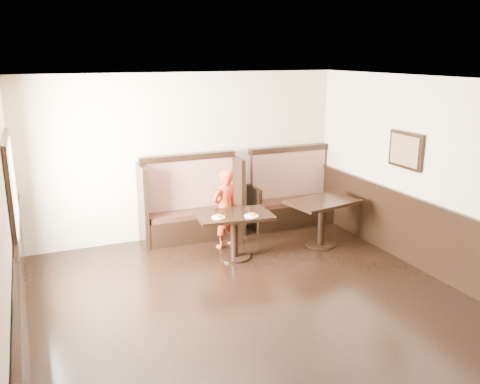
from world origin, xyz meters
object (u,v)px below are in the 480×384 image
booth_main (191,208)px  booth_neighbor (291,199)px  table_main (234,224)px  child (225,208)px  table_neighbor (322,212)px

booth_main → booth_neighbor: bearing=-0.1°
booth_main → booth_neighbor: (1.95, -0.00, -0.05)m
table_main → child: size_ratio=0.92×
booth_main → child: (0.38, -0.64, 0.13)m
table_neighbor → child: 1.60m
booth_main → table_neighbor: (1.88, -1.18, 0.05)m
booth_main → table_neighbor: 2.22m
booth_neighbor → table_main: 1.99m
table_neighbor → booth_neighbor: bearing=75.8°
booth_neighbor → table_neighbor: 1.19m
booth_main → table_neighbor: bearing=-32.3°
booth_main → table_neighbor: size_ratio=1.43×
child → table_main: bearing=65.3°
booth_main → child: booth_main is taller
booth_main → table_main: bearing=-74.0°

